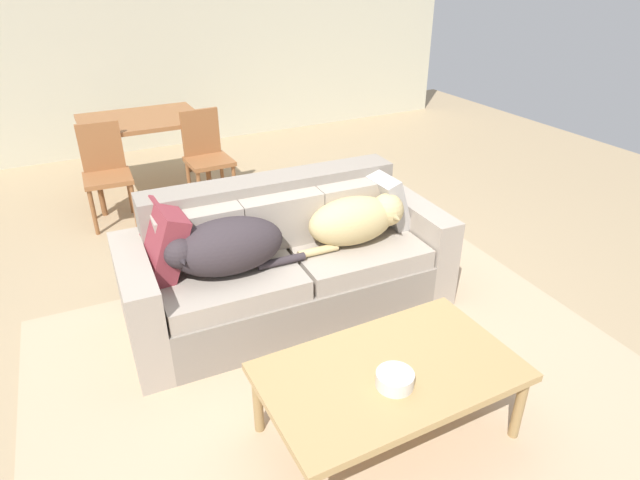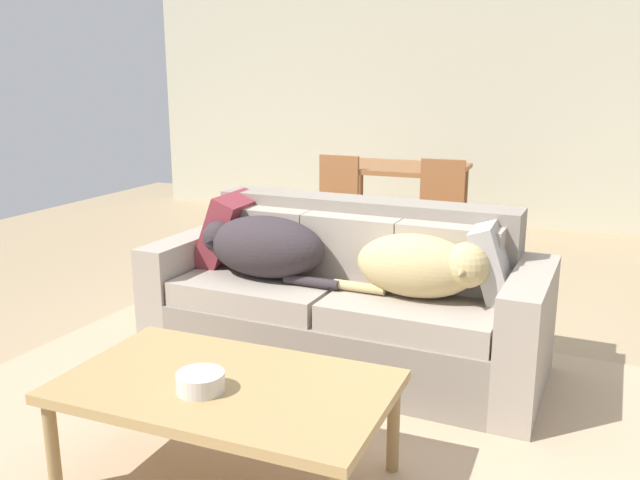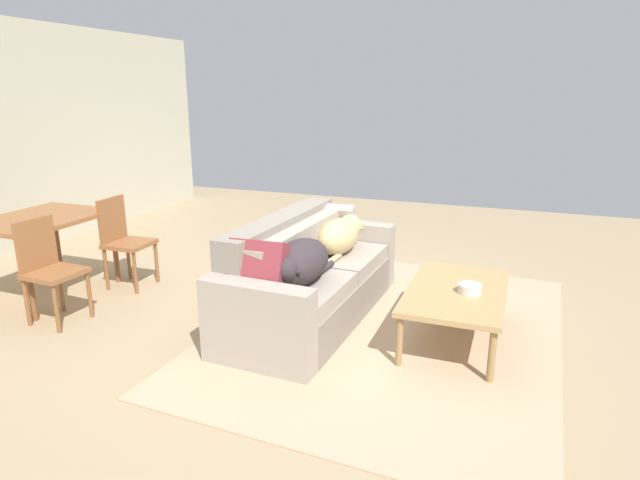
{
  "view_description": "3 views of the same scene",
  "coord_description": "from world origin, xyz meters",
  "px_view_note": "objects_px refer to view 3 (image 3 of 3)",
  "views": [
    {
      "loc": [
        -1.37,
        -2.84,
        2.16
      ],
      "look_at": [
        -0.0,
        -0.18,
        0.57
      ],
      "focal_mm": 30.14,
      "sensor_mm": 36.0,
      "label": 1
    },
    {
      "loc": [
        1.01,
        -3.22,
        1.53
      ],
      "look_at": [
        -0.21,
        -0.27,
        0.75
      ],
      "focal_mm": 37.26,
      "sensor_mm": 36.0,
      "label": 2
    },
    {
      "loc": [
        -4.14,
        -1.64,
        1.91
      ],
      "look_at": [
        -0.31,
        -0.18,
        0.75
      ],
      "focal_mm": 29.92,
      "sensor_mm": 36.0,
      "label": 3
    }
  ],
  "objects_px": {
    "couch": "(308,279)",
    "coffee_table": "(456,294)",
    "dog_on_right_cushion": "(340,235)",
    "throw_pillow_by_right_arm": "(335,224)",
    "dining_chair_near_left": "(48,265)",
    "throw_pillow_by_left_arm": "(256,270)",
    "dining_table": "(40,225)",
    "dining_chair_near_right": "(123,238)",
    "dog_on_left_cushion": "(299,262)",
    "bowl_on_coffee_table": "(470,289)"
  },
  "relations": [
    {
      "from": "coffee_table",
      "to": "dining_chair_near_left",
      "type": "relative_size",
      "value": 1.39
    },
    {
      "from": "dog_on_left_cushion",
      "to": "dining_table",
      "type": "distance_m",
      "value": 2.65
    },
    {
      "from": "dining_table",
      "to": "bowl_on_coffee_table",
      "type": "bearing_deg",
      "value": -85.01
    },
    {
      "from": "dining_chair_near_right",
      "to": "throw_pillow_by_right_arm",
      "type": "bearing_deg",
      "value": -72.42
    },
    {
      "from": "dog_on_right_cushion",
      "to": "dining_table",
      "type": "distance_m",
      "value": 2.81
    },
    {
      "from": "couch",
      "to": "throw_pillow_by_right_arm",
      "type": "relative_size",
      "value": 5.52
    },
    {
      "from": "throw_pillow_by_left_arm",
      "to": "dining_chair_near_left",
      "type": "relative_size",
      "value": 0.47
    },
    {
      "from": "couch",
      "to": "bowl_on_coffee_table",
      "type": "relative_size",
      "value": 12.22
    },
    {
      "from": "dog_on_left_cushion",
      "to": "dining_chair_near_right",
      "type": "relative_size",
      "value": 0.93
    },
    {
      "from": "throw_pillow_by_left_arm",
      "to": "coffee_table",
      "type": "distance_m",
      "value": 1.55
    },
    {
      "from": "coffee_table",
      "to": "dining_chair_near_right",
      "type": "bearing_deg",
      "value": 88.49
    },
    {
      "from": "coffee_table",
      "to": "dining_table",
      "type": "height_order",
      "value": "dining_table"
    },
    {
      "from": "throw_pillow_by_left_arm",
      "to": "throw_pillow_by_right_arm",
      "type": "relative_size",
      "value": 1.08
    },
    {
      "from": "dog_on_right_cushion",
      "to": "dining_chair_near_left",
      "type": "bearing_deg",
      "value": 123.6
    },
    {
      "from": "dining_table",
      "to": "dining_chair_near_left",
      "type": "height_order",
      "value": "dining_chair_near_left"
    },
    {
      "from": "bowl_on_coffee_table",
      "to": "dining_chair_near_right",
      "type": "xyz_separation_m",
      "value": [
        0.13,
        3.34,
        0.03
      ]
    },
    {
      "from": "throw_pillow_by_left_arm",
      "to": "dining_table",
      "type": "bearing_deg",
      "value": 81.67
    },
    {
      "from": "dog_on_right_cushion",
      "to": "throw_pillow_by_left_arm",
      "type": "height_order",
      "value": "throw_pillow_by_left_arm"
    },
    {
      "from": "throw_pillow_by_left_arm",
      "to": "dining_chair_near_right",
      "type": "distance_m",
      "value": 2.09
    },
    {
      "from": "throw_pillow_by_right_arm",
      "to": "bowl_on_coffee_table",
      "type": "distance_m",
      "value": 1.61
    },
    {
      "from": "couch",
      "to": "coffee_table",
      "type": "distance_m",
      "value": 1.25
    },
    {
      "from": "throw_pillow_by_left_arm",
      "to": "dining_chair_near_left",
      "type": "height_order",
      "value": "same"
    },
    {
      "from": "dog_on_left_cushion",
      "to": "dining_table",
      "type": "xyz_separation_m",
      "value": [
        0.03,
        2.65,
        0.04
      ]
    },
    {
      "from": "throw_pillow_by_left_arm",
      "to": "coffee_table",
      "type": "height_order",
      "value": "throw_pillow_by_left_arm"
    },
    {
      "from": "dining_table",
      "to": "dog_on_right_cushion",
      "type": "bearing_deg",
      "value": -72.3
    },
    {
      "from": "throw_pillow_by_right_arm",
      "to": "coffee_table",
      "type": "bearing_deg",
      "value": -121.91
    },
    {
      "from": "dog_on_right_cushion",
      "to": "bowl_on_coffee_table",
      "type": "distance_m",
      "value": 1.32
    },
    {
      "from": "couch",
      "to": "dining_chair_near_right",
      "type": "distance_m",
      "value": 2.0
    },
    {
      "from": "coffee_table",
      "to": "dining_chair_near_right",
      "type": "distance_m",
      "value": 3.25
    },
    {
      "from": "dog_on_right_cushion",
      "to": "throw_pillow_by_right_arm",
      "type": "distance_m",
      "value": 0.36
    },
    {
      "from": "dog_on_left_cushion",
      "to": "dining_chair_near_right",
      "type": "height_order",
      "value": "dining_chair_near_right"
    },
    {
      "from": "dog_on_right_cushion",
      "to": "dog_on_left_cushion",
      "type": "bearing_deg",
      "value": -179.36
    },
    {
      "from": "couch",
      "to": "coffee_table",
      "type": "relative_size",
      "value": 1.75
    },
    {
      "from": "throw_pillow_by_left_arm",
      "to": "dining_chair_near_right",
      "type": "height_order",
      "value": "dining_chair_near_right"
    },
    {
      "from": "dog_on_left_cushion",
      "to": "throw_pillow_by_left_arm",
      "type": "relative_size",
      "value": 1.99
    },
    {
      "from": "dining_chair_near_right",
      "to": "dog_on_left_cushion",
      "type": "bearing_deg",
      "value": -105.45
    },
    {
      "from": "coffee_table",
      "to": "couch",
      "type": "bearing_deg",
      "value": 89.03
    },
    {
      "from": "couch",
      "to": "bowl_on_coffee_table",
      "type": "distance_m",
      "value": 1.35
    },
    {
      "from": "throw_pillow_by_left_arm",
      "to": "dining_chair_near_left",
      "type": "xyz_separation_m",
      "value": [
        -0.08,
        1.91,
        -0.17
      ]
    },
    {
      "from": "couch",
      "to": "dining_chair_near_left",
      "type": "distance_m",
      "value": 2.17
    },
    {
      "from": "dog_on_left_cushion",
      "to": "throw_pillow_by_right_arm",
      "type": "xyz_separation_m",
      "value": [
        1.21,
        0.13,
        0.01
      ]
    },
    {
      "from": "throw_pillow_by_left_arm",
      "to": "throw_pillow_by_right_arm",
      "type": "bearing_deg",
      "value": -2.43
    },
    {
      "from": "coffee_table",
      "to": "dining_table",
      "type": "relative_size",
      "value": 1.09
    },
    {
      "from": "dog_on_left_cushion",
      "to": "coffee_table",
      "type": "height_order",
      "value": "dog_on_left_cushion"
    },
    {
      "from": "dog_on_right_cushion",
      "to": "throw_pillow_by_left_arm",
      "type": "relative_size",
      "value": 1.84
    },
    {
      "from": "throw_pillow_by_right_arm",
      "to": "dining_chair_near_left",
      "type": "bearing_deg",
      "value": 129.21
    },
    {
      "from": "coffee_table",
      "to": "dining_chair_near_right",
      "type": "height_order",
      "value": "dining_chair_near_right"
    },
    {
      "from": "dog_on_left_cushion",
      "to": "dining_chair_near_left",
      "type": "bearing_deg",
      "value": 103.3
    },
    {
      "from": "throw_pillow_by_left_arm",
      "to": "dining_table",
      "type": "relative_size",
      "value": 0.37
    },
    {
      "from": "couch",
      "to": "dog_on_right_cushion",
      "type": "relative_size",
      "value": 2.77
    }
  ]
}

